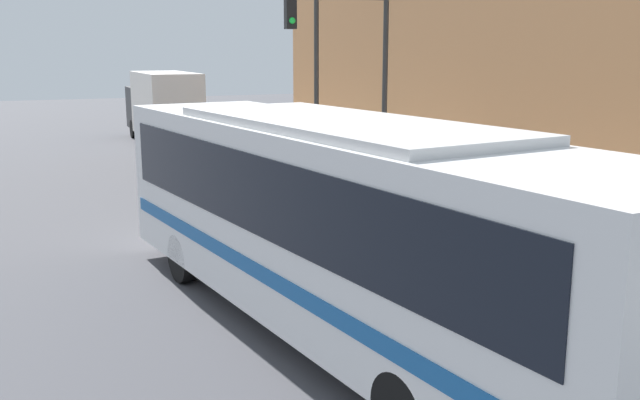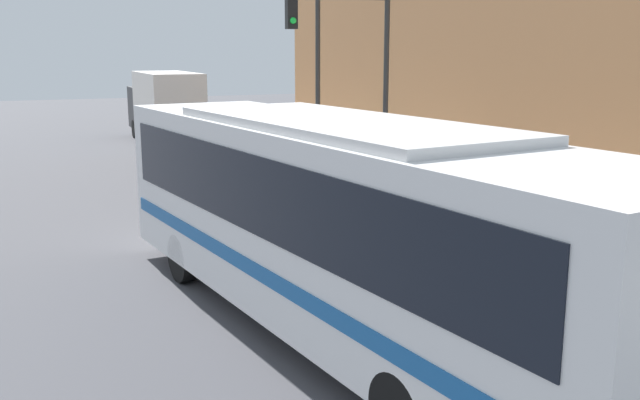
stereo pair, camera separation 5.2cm
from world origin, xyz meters
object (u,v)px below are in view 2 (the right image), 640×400
object	(u,v)px
city_bus	(337,213)
pedestrian_mid_block	(444,163)
fire_hydrant	(494,214)
street_lamp	(309,36)
pedestrian_near_corner	(363,141)
parking_meter	(457,183)
traffic_light_pole	(354,58)
delivery_truck	(164,105)

from	to	relation	value
city_bus	pedestrian_mid_block	distance (m)	10.77
city_bus	fire_hydrant	bearing A→B (deg)	25.82
city_bus	street_lamp	size ratio (longest dim) A/B	1.51
pedestrian_near_corner	pedestrian_mid_block	size ratio (longest dim) A/B	0.94
city_bus	pedestrian_near_corner	xyz separation A→B (m)	(7.30, 13.87, -0.88)
pedestrian_mid_block	fire_hydrant	bearing A→B (deg)	-107.16
parking_meter	street_lamp	world-z (taller)	street_lamp
street_lamp	pedestrian_mid_block	world-z (taller)	street_lamp
pedestrian_near_corner	fire_hydrant	bearing A→B (deg)	-98.63
fire_hydrant	street_lamp	bearing A→B (deg)	90.59
fire_hydrant	traffic_light_pole	distance (m)	6.78
city_bus	fire_hydrant	distance (m)	7.08
delivery_truck	pedestrian_near_corner	world-z (taller)	delivery_truck
street_lamp	pedestrian_mid_block	distance (m)	8.06
traffic_light_pole	parking_meter	xyz separation A→B (m)	(0.92, -4.15, -3.07)
fire_hydrant	traffic_light_pole	xyz separation A→B (m)	(-0.92, 5.72, 3.53)
traffic_light_pole	pedestrian_mid_block	size ratio (longest dim) A/B	3.23
delivery_truck	pedestrian_near_corner	distance (m)	11.39
parking_meter	pedestrian_near_corner	world-z (taller)	pedestrian_near_corner
city_bus	fire_hydrant	world-z (taller)	city_bus
city_bus	delivery_truck	xyz separation A→B (m)	(2.01, 23.93, -0.11)
pedestrian_mid_block	delivery_truck	bearing A→B (deg)	107.72
street_lamp	fire_hydrant	bearing A→B (deg)	-89.41
fire_hydrant	street_lamp	size ratio (longest dim) A/B	0.10
fire_hydrant	traffic_light_pole	bearing A→B (deg)	99.14
parking_meter	pedestrian_mid_block	size ratio (longest dim) A/B	0.70
traffic_light_pole	pedestrian_near_corner	size ratio (longest dim) A/B	3.42
fire_hydrant	parking_meter	bearing A→B (deg)	90.00
pedestrian_near_corner	pedestrian_mid_block	distance (m)	5.80
delivery_truck	traffic_light_pole	xyz separation A→B (m)	(2.85, -14.34, 2.28)
street_lamp	pedestrian_near_corner	distance (m)	4.29
fire_hydrant	pedestrian_mid_block	bearing A→B (deg)	72.84
city_bus	street_lamp	xyz separation A→B (m)	(5.66, 15.09, 2.89)
city_bus	traffic_light_pole	xyz separation A→B (m)	(4.86, 9.59, 2.18)
pedestrian_mid_block	pedestrian_near_corner	bearing A→B (deg)	87.82
traffic_light_pole	pedestrian_mid_block	world-z (taller)	traffic_light_pole
fire_hydrant	street_lamp	distance (m)	12.00
fire_hydrant	street_lamp	world-z (taller)	street_lamp
delivery_truck	parking_meter	xyz separation A→B (m)	(3.77, -18.49, -0.78)
delivery_truck	parking_meter	size ratio (longest dim) A/B	6.49
city_bus	traffic_light_pole	world-z (taller)	traffic_light_pole
city_bus	delivery_truck	distance (m)	24.02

